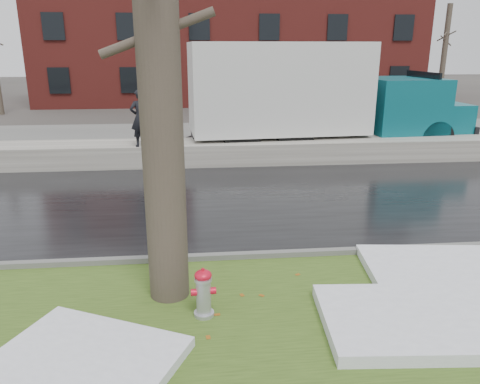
{
  "coord_description": "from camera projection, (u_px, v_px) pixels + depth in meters",
  "views": [
    {
      "loc": [
        -0.67,
        -6.91,
        3.79
      ],
      "look_at": [
        0.21,
        2.05,
        1.0
      ],
      "focal_mm": 35.0,
      "sensor_mm": 36.0,
      "label": 1
    }
  ],
  "objects": [
    {
      "name": "ground",
      "position": [
        240.0,
        286.0,
        7.75
      ],
      "size": [
        120.0,
        120.0,
        0.0
      ],
      "primitive_type": "plane",
      "color": "#47423D",
      "rests_on": "ground"
    },
    {
      "name": "verge",
      "position": [
        248.0,
        328.0,
        6.56
      ],
      "size": [
        60.0,
        4.5,
        0.04
      ],
      "primitive_type": "cube",
      "color": "#314A18",
      "rests_on": "ground"
    },
    {
      "name": "road",
      "position": [
        223.0,
        201.0,
        12.03
      ],
      "size": [
        60.0,
        7.0,
        0.03
      ],
      "primitive_type": "cube",
      "color": "black",
      "rests_on": "ground"
    },
    {
      "name": "parking_lot",
      "position": [
        211.0,
        139.0,
        20.11
      ],
      "size": [
        60.0,
        9.0,
        0.03
      ],
      "primitive_type": "cube",
      "color": "slate",
      "rests_on": "ground"
    },
    {
      "name": "curb",
      "position": [
        234.0,
        257.0,
        8.68
      ],
      "size": [
        60.0,
        0.15,
        0.14
      ],
      "primitive_type": "cube",
      "color": "slate",
      "rests_on": "ground"
    },
    {
      "name": "snowbank",
      "position": [
        215.0,
        152.0,
        15.91
      ],
      "size": [
        60.0,
        1.6,
        0.75
      ],
      "primitive_type": "cube",
      "color": "#B4B0A5",
      "rests_on": "ground"
    },
    {
      "name": "brick_building",
      "position": [
        228.0,
        30.0,
        34.97
      ],
      "size": [
        26.0,
        12.0,
        10.0
      ],
      "primitive_type": "cube",
      "color": "maroon",
      "rests_on": "ground"
    },
    {
      "name": "bg_tree_center",
      "position": [
        112.0,
        54.0,
        30.92
      ],
      "size": [
        1.4,
        1.62,
        6.5
      ],
      "color": "brown",
      "rests_on": "ground"
    },
    {
      "name": "bg_tree_right",
      "position": [
        444.0,
        54.0,
        31.06
      ],
      "size": [
        1.4,
        1.62,
        6.5
      ],
      "color": "brown",
      "rests_on": "ground"
    },
    {
      "name": "fire_hydrant",
      "position": [
        203.0,
        291.0,
        6.73
      ],
      "size": [
        0.37,
        0.32,
        0.76
      ],
      "rotation": [
        0.0,
        0.0,
        0.08
      ],
      "color": "#ABADB3",
      "rests_on": "verge"
    },
    {
      "name": "tree",
      "position": [
        157.0,
        39.0,
        6.3
      ],
      "size": [
        1.59,
        1.9,
        7.65
      ],
      "rotation": [
        0.0,
        0.0,
        -0.34
      ],
      "color": "brown",
      "rests_on": "verge"
    },
    {
      "name": "box_truck",
      "position": [
        311.0,
        96.0,
        16.95
      ],
      "size": [
        12.01,
        3.45,
        3.98
      ],
      "rotation": [
        0.0,
        0.0,
        0.07
      ],
      "color": "black",
      "rests_on": "ground"
    },
    {
      "name": "worker",
      "position": [
        141.0,
        118.0,
        14.74
      ],
      "size": [
        0.77,
        0.64,
        1.81
      ],
      "primitive_type": "imported",
      "rotation": [
        0.0,
        0.0,
        3.51
      ],
      "color": "black",
      "rests_on": "snowbank"
    },
    {
      "name": "snow_patch_near",
      "position": [
        446.0,
        273.0,
        7.95
      ],
      "size": [
        2.8,
        2.27,
        0.16
      ],
      "primitive_type": "cube",
      "rotation": [
        0.0,
        0.0,
        -0.11
      ],
      "color": "white",
      "rests_on": "verge"
    },
    {
      "name": "snow_patch_far",
      "position": [
        86.0,
        360.0,
        5.76
      ],
      "size": [
        2.68,
        2.39,
        0.14
      ],
      "primitive_type": "cube",
      "rotation": [
        0.0,
        0.0,
        -0.45
      ],
      "color": "white",
      "rests_on": "verge"
    },
    {
      "name": "snow_patch_side",
      "position": [
        423.0,
        320.0,
        6.55
      ],
      "size": [
        2.93,
        2.0,
        0.18
      ],
      "primitive_type": "cube",
      "rotation": [
        0.0,
        0.0,
        -0.07
      ],
      "color": "white",
      "rests_on": "verge"
    }
  ]
}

